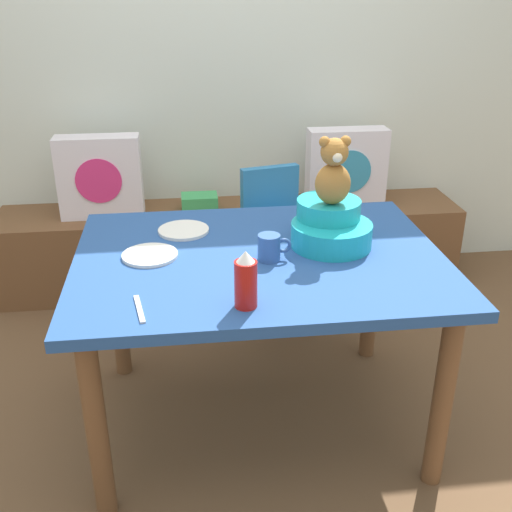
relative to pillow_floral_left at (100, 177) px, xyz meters
The scene contains 16 objects.
ground_plane 1.57m from the pillow_floral_left, 60.25° to the right, with size 8.00×8.00×0.00m, color brown.
back_wall 0.98m from the pillow_floral_left, 22.55° to the left, with size 4.40×0.10×2.60m, color silver.
window_bench 0.83m from the pillow_floral_left, ahead, with size 2.60×0.44×0.46m, color brown.
pillow_floral_left is the anchor object (origin of this frame).
pillow_floral_right 1.35m from the pillow_floral_left, ahead, with size 0.44×0.15×0.44m.
book_stack 0.55m from the pillow_floral_left, ahead, with size 0.20×0.14×0.09m, color #3DAA5C.
dining_table 1.41m from the pillow_floral_left, 60.25° to the right, with size 1.33×0.99×0.74m.
highchair 1.01m from the pillow_floral_left, 24.72° to the right, with size 0.39×0.50×0.79m.
infant_seat_teal 1.52m from the pillow_floral_left, 49.85° to the right, with size 0.30×0.33×0.16m.
teddy_bear 1.55m from the pillow_floral_left, 49.86° to the right, with size 0.13×0.12×0.25m.
ketchup_bottle 1.71m from the pillow_floral_left, 69.00° to the right, with size 0.07×0.07×0.18m.
coffee_mug 1.47m from the pillow_floral_left, 60.06° to the right, with size 0.12×0.08×0.09m.
dinner_plate_near 1.23m from the pillow_floral_left, 75.50° to the right, with size 0.20×0.20×0.01m, color white.
dinner_plate_far 1.06m from the pillow_floral_left, 66.00° to the right, with size 0.20×0.20×0.01m, color white.
cell_phone 1.43m from the pillow_floral_left, 40.31° to the right, with size 0.07×0.14×0.01m, color black.
table_fork 1.60m from the pillow_floral_left, 79.59° to the right, with size 0.02×0.17×0.01m, color silver.
Camera 1 is at (-0.26, -1.98, 1.66)m, focal length 42.72 mm.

